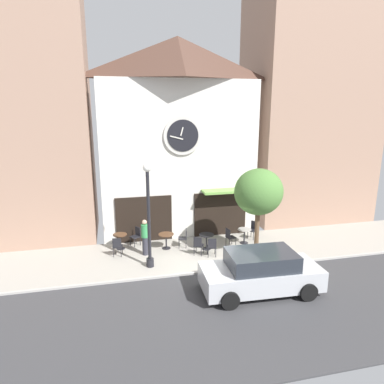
# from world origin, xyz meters

# --- Properties ---
(ground_plane) EXTENTS (27.46, 10.12, 0.13)m
(ground_plane) POSITION_xyz_m (0.00, -0.93, -0.02)
(ground_plane) COLOR #9E998E
(clock_building) EXTENTS (7.94, 3.22, 9.89)m
(clock_building) POSITION_xyz_m (-0.93, 5.11, 5.11)
(clock_building) COLOR silver
(clock_building) RESTS_ON ground_plane
(neighbor_building_left) EXTENTS (5.28, 3.86, 13.58)m
(neighbor_building_left) POSITION_xyz_m (-7.92, 6.04, 6.79)
(neighbor_building_left) COLOR #9E7A66
(neighbor_building_left) RESTS_ON ground_plane
(neighbor_building_right) EXTENTS (6.99, 4.69, 14.41)m
(neighbor_building_right) POSITION_xyz_m (7.12, 6.46, 7.20)
(neighbor_building_right) COLOR #9E7A66
(neighbor_building_right) RESTS_ON ground_plane
(street_lamp) EXTENTS (0.36, 0.36, 4.44)m
(street_lamp) POSITION_xyz_m (-2.98, 1.11, 2.25)
(street_lamp) COLOR black
(street_lamp) RESTS_ON ground_plane
(street_tree) EXTENTS (2.13, 1.92, 4.04)m
(street_tree) POSITION_xyz_m (1.77, 0.99, 3.01)
(street_tree) COLOR brown
(street_tree) RESTS_ON ground_plane
(cafe_table_near_door) EXTENTS (0.66, 0.66, 0.73)m
(cafe_table_near_door) POSITION_xyz_m (-4.14, 3.31, 0.50)
(cafe_table_near_door) COLOR black
(cafe_table_near_door) RESTS_ON ground_plane
(cafe_table_center_left) EXTENTS (0.72, 0.72, 0.73)m
(cafe_table_center_left) POSITION_xyz_m (-2.01, 2.85, 0.52)
(cafe_table_center_left) COLOR black
(cafe_table_center_left) RESTS_ON ground_plane
(cafe_table_center_right) EXTENTS (0.70, 0.70, 0.75)m
(cafe_table_center_right) POSITION_xyz_m (-0.16, 2.33, 0.53)
(cafe_table_center_right) COLOR black
(cafe_table_center_right) RESTS_ON ground_plane
(cafe_table_leftmost) EXTENTS (0.67, 0.67, 0.73)m
(cafe_table_leftmost) POSITION_xyz_m (1.86, 2.64, 0.50)
(cafe_table_leftmost) COLOR black
(cafe_table_leftmost) RESTS_ON ground_plane
(cafe_chair_mid_row) EXTENTS (0.48, 0.48, 0.90)m
(cafe_chair_mid_row) POSITION_xyz_m (1.01, 2.41, 0.53)
(cafe_chair_mid_row) COLOR black
(cafe_chair_mid_row) RESTS_ON ground_plane
(cafe_chair_corner) EXTENTS (0.55, 0.55, 0.90)m
(cafe_chair_corner) POSITION_xyz_m (-0.71, 1.77, 0.53)
(cafe_chair_corner) COLOR black
(cafe_chair_corner) RESTS_ON ground_plane
(cafe_chair_near_tree) EXTENTS (0.46, 0.46, 0.90)m
(cafe_chair_near_tree) POSITION_xyz_m (-0.16, 1.46, 0.53)
(cafe_chair_near_tree) COLOR black
(cafe_chair_near_tree) RESTS_ON ground_plane
(cafe_chair_outer) EXTENTS (0.47, 0.47, 0.90)m
(cafe_chair_outer) POSITION_xyz_m (-1.13, 2.83, 0.53)
(cafe_chair_outer) COLOR black
(cafe_chair_outer) RESTS_ON ground_plane
(cafe_chair_right_end) EXTENTS (0.47, 0.47, 0.90)m
(cafe_chair_right_end) POSITION_xyz_m (-4.29, 2.46, 0.53)
(cafe_chair_right_end) COLOR black
(cafe_chair_right_end) RESTS_ON ground_plane
(cafe_chair_by_entrance) EXTENTS (0.55, 0.55, 0.90)m
(cafe_chair_by_entrance) POSITION_xyz_m (-3.35, 3.61, 0.53)
(cafe_chair_by_entrance) COLOR black
(cafe_chair_by_entrance) RESTS_ON ground_plane
(cafe_chair_facing_wall) EXTENTS (0.56, 0.56, 0.90)m
(cafe_chair_facing_wall) POSITION_xyz_m (2.55, 3.16, 0.53)
(cafe_chair_facing_wall) COLOR black
(cafe_chair_facing_wall) RESTS_ON ground_plane
(pedestrian_green) EXTENTS (0.40, 0.40, 1.67)m
(pedestrian_green) POSITION_xyz_m (-3.05, 2.38, 0.86)
(pedestrian_green) COLOR #2D2D38
(pedestrian_green) RESTS_ON ground_plane
(parked_car_silver) EXTENTS (4.37, 2.15, 1.55)m
(parked_car_silver) POSITION_xyz_m (0.72, -1.84, 0.76)
(parked_car_silver) COLOR #B7BABF
(parked_car_silver) RESTS_ON ground_plane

